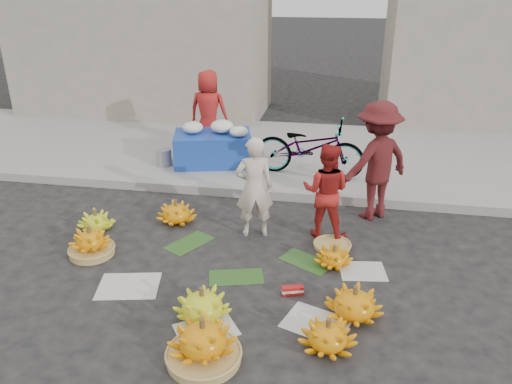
% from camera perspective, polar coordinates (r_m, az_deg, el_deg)
% --- Properties ---
extents(ground, '(80.00, 80.00, 0.00)m').
position_cam_1_polar(ground, '(6.23, -0.97, -8.81)').
color(ground, black).
rests_on(ground, ground).
extents(curb, '(40.00, 0.25, 0.15)m').
position_cam_1_polar(curb, '(8.11, 1.96, -0.13)').
color(curb, gray).
rests_on(curb, ground).
extents(sidewalk, '(40.00, 4.00, 0.12)m').
position_cam_1_polar(sidewalk, '(10.06, 3.67, 4.53)').
color(sidewalk, gray).
rests_on(sidewalk, ground).
extents(building_left, '(6.00, 3.00, 4.00)m').
position_cam_1_polar(building_left, '(13.41, -12.61, 17.33)').
color(building_left, gray).
rests_on(building_left, sidewalk).
extents(building_right, '(5.00, 3.00, 5.00)m').
position_cam_1_polar(building_right, '(13.35, 26.44, 17.70)').
color(building_right, gray).
rests_on(building_right, sidewalk).
extents(newspaper_scatter, '(3.20, 1.80, 0.00)m').
position_cam_1_polar(newspaper_scatter, '(5.58, -2.56, -13.11)').
color(newspaper_scatter, beige).
rests_on(newspaper_scatter, ground).
extents(banana_leaves, '(2.00, 1.00, 0.00)m').
position_cam_1_polar(banana_leaves, '(6.41, -1.52, -7.75)').
color(banana_leaves, '#204818').
rests_on(banana_leaves, ground).
extents(banana_bunch_0, '(0.59, 0.59, 0.41)m').
position_cam_1_polar(banana_bunch_0, '(6.79, -18.36, -5.55)').
color(banana_bunch_0, '#A58345').
rests_on(banana_bunch_0, ground).
extents(banana_bunch_1, '(0.61, 0.61, 0.38)m').
position_cam_1_polar(banana_bunch_1, '(5.38, -6.15, -12.70)').
color(banana_bunch_1, '#A4BE1B').
rests_on(banana_bunch_1, ground).
extents(banana_bunch_2, '(0.72, 0.72, 0.48)m').
position_cam_1_polar(banana_bunch_2, '(4.85, -6.06, -16.75)').
color(banana_bunch_2, '#A58345').
rests_on(banana_bunch_2, ground).
extents(banana_bunch_3, '(0.70, 0.70, 0.34)m').
position_cam_1_polar(banana_bunch_3, '(5.05, 8.20, -15.92)').
color(banana_bunch_3, orange).
rests_on(banana_bunch_3, ground).
extents(banana_bunch_4, '(0.76, 0.76, 0.38)m').
position_cam_1_polar(banana_bunch_4, '(5.46, 11.18, -12.39)').
color(banana_bunch_4, orange).
rests_on(banana_bunch_4, ground).
extents(banana_bunch_5, '(0.44, 0.44, 0.28)m').
position_cam_1_polar(banana_bunch_5, '(6.32, 8.91, -7.36)').
color(banana_bunch_5, orange).
rests_on(banana_bunch_5, ground).
extents(banana_bunch_6, '(0.61, 0.61, 0.31)m').
position_cam_1_polar(banana_bunch_6, '(7.43, -17.79, -3.19)').
color(banana_bunch_6, '#A4BE1B').
rests_on(banana_bunch_6, ground).
extents(banana_bunch_7, '(0.66, 0.66, 0.35)m').
position_cam_1_polar(banana_bunch_7, '(7.37, -9.11, -2.30)').
color(banana_bunch_7, orange).
rests_on(banana_bunch_7, ground).
extents(basket_spare, '(0.58, 0.58, 0.06)m').
position_cam_1_polar(basket_spare, '(6.75, 8.71, -6.07)').
color(basket_spare, '#A58345').
rests_on(basket_spare, ground).
extents(incense_stack, '(0.26, 0.15, 0.10)m').
position_cam_1_polar(incense_stack, '(5.77, 4.21, -11.13)').
color(incense_stack, '#B01412').
rests_on(incense_stack, ground).
extents(vendor_cream, '(0.59, 0.47, 1.42)m').
position_cam_1_polar(vendor_cream, '(6.71, -0.20, 0.51)').
color(vendor_cream, beige).
rests_on(vendor_cream, ground).
extents(vendor_red, '(0.71, 0.59, 1.33)m').
position_cam_1_polar(vendor_red, '(6.76, 7.98, 0.09)').
color(vendor_red, red).
rests_on(vendor_red, ground).
extents(man_striped, '(1.29, 1.21, 1.75)m').
position_cam_1_polar(man_striped, '(7.38, 13.58, 3.43)').
color(man_striped, maroon).
rests_on(man_striped, ground).
extents(flower_table, '(1.55, 1.17, 0.80)m').
position_cam_1_polar(flower_table, '(9.22, -4.91, 5.25)').
color(flower_table, '#17399B').
rests_on(flower_table, sidewalk).
extents(grey_bucket, '(0.27, 0.27, 0.31)m').
position_cam_1_polar(grey_bucket, '(9.29, -10.47, 3.92)').
color(grey_bucket, gray).
rests_on(grey_bucket, sidewalk).
extents(flower_vendor, '(0.80, 0.55, 1.57)m').
position_cam_1_polar(flower_vendor, '(9.88, -5.43, 9.24)').
color(flower_vendor, red).
rests_on(flower_vendor, sidewalk).
extents(bicycle, '(0.84, 1.95, 1.00)m').
position_cam_1_polar(bicycle, '(8.63, 6.11, 5.09)').
color(bicycle, gray).
rests_on(bicycle, sidewalk).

